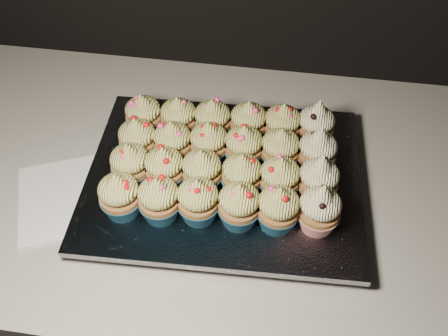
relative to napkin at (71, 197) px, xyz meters
name	(u,v)px	position (x,y,z in m)	size (l,w,h in m)	color
cabinet	(165,291)	(0.09, 0.09, -0.47)	(2.40, 0.60, 0.86)	black
worktop	(142,172)	(0.09, 0.09, -0.02)	(2.44, 0.64, 0.04)	beige
napkin	(71,197)	(0.00, 0.00, 0.00)	(0.17, 0.17, 0.00)	white
baking_tray	(224,183)	(0.25, 0.06, 0.01)	(0.41, 0.31, 0.02)	black
foil_lining	(224,177)	(0.25, 0.06, 0.03)	(0.44, 0.35, 0.01)	silver
cupcake_0	(120,195)	(0.11, -0.04, 0.07)	(0.06, 0.06, 0.08)	navy
cupcake_1	(159,199)	(0.16, -0.04, 0.07)	(0.06, 0.06, 0.08)	navy
cupcake_2	(198,200)	(0.22, -0.03, 0.07)	(0.06, 0.06, 0.08)	navy
cupcake_3	(239,205)	(0.28, -0.03, 0.07)	(0.06, 0.06, 0.08)	navy
cupcake_4	(278,209)	(0.34, -0.03, 0.07)	(0.06, 0.06, 0.08)	navy
cupcake_5	(320,209)	(0.40, -0.02, 0.07)	(0.06, 0.06, 0.10)	red
cupcake_6	(131,165)	(0.10, 0.02, 0.07)	(0.06, 0.06, 0.08)	navy
cupcake_7	(165,169)	(0.16, 0.02, 0.07)	(0.06, 0.06, 0.08)	navy
cupcake_8	(202,171)	(0.22, 0.03, 0.07)	(0.06, 0.06, 0.08)	navy
cupcake_9	(242,176)	(0.28, 0.03, 0.07)	(0.06, 0.06, 0.08)	navy
cupcake_10	(279,179)	(0.34, 0.03, 0.07)	(0.06, 0.06, 0.08)	navy
cupcake_11	(318,180)	(0.39, 0.04, 0.07)	(0.06, 0.06, 0.10)	red
cupcake_12	(138,140)	(0.10, 0.08, 0.07)	(0.06, 0.06, 0.08)	navy
cupcake_13	(173,143)	(0.16, 0.08, 0.07)	(0.06, 0.06, 0.08)	navy
cupcake_14	(209,143)	(0.22, 0.09, 0.07)	(0.06, 0.06, 0.08)	navy
cupcake_15	(244,147)	(0.27, 0.09, 0.07)	(0.06, 0.06, 0.08)	navy
cupcake_16	(280,150)	(0.33, 0.09, 0.07)	(0.06, 0.06, 0.08)	navy
cupcake_17	(317,151)	(0.39, 0.09, 0.07)	(0.06, 0.06, 0.10)	red
cupcake_18	(144,116)	(0.10, 0.14, 0.07)	(0.06, 0.06, 0.08)	navy
cupcake_19	(179,118)	(0.16, 0.14, 0.07)	(0.06, 0.06, 0.08)	navy
cupcake_20	(212,121)	(0.21, 0.14, 0.07)	(0.06, 0.06, 0.08)	navy
cupcake_21	(248,123)	(0.27, 0.15, 0.07)	(0.06, 0.06, 0.08)	navy
cupcake_22	(282,125)	(0.33, 0.15, 0.07)	(0.06, 0.06, 0.08)	navy
cupcake_23	(316,125)	(0.39, 0.15, 0.07)	(0.06, 0.06, 0.10)	red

